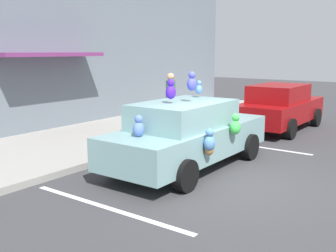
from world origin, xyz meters
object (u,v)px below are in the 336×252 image
at_px(pedestrian_walking_past, 171,100).
at_px(parked_sedan_behind, 280,107).
at_px(teddy_bear_on_sidewalk, 128,132).
at_px(plush_covered_car, 188,133).

bearing_deg(pedestrian_walking_past, parked_sedan_behind, -60.09).
distance_m(parked_sedan_behind, teddy_bear_on_sidewalk, 5.61).
bearing_deg(pedestrian_walking_past, teddy_bear_on_sidewalk, -165.49).
xyz_separation_m(plush_covered_car, teddy_bear_on_sidewalk, (0.61, 2.38, -0.36)).
bearing_deg(plush_covered_car, parked_sedan_behind, -0.34).
height_order(parked_sedan_behind, teddy_bear_on_sidewalk, parked_sedan_behind).
height_order(teddy_bear_on_sidewalk, pedestrian_walking_past, pedestrian_walking_past).
relative_size(parked_sedan_behind, pedestrian_walking_past, 2.44).
xyz_separation_m(plush_covered_car, parked_sedan_behind, (5.66, -0.03, -0.01)).
xyz_separation_m(teddy_bear_on_sidewalk, pedestrian_walking_past, (3.19, 0.82, 0.54)).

